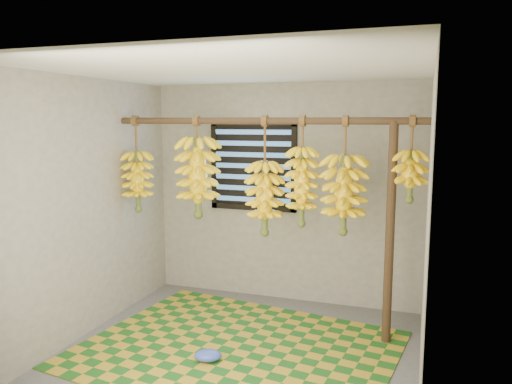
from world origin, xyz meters
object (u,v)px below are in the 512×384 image
at_px(support_post, 390,235).
at_px(plastic_bag, 208,356).
at_px(banana_bunch_e, 344,195).
at_px(banana_bunch_d, 302,186).
at_px(banana_bunch_a, 137,181).
at_px(banana_bunch_c, 265,198).
at_px(banana_bunch_f, 410,176).
at_px(woven_mat, 237,349).
at_px(banana_bunch_b, 198,177).

height_order(support_post, plastic_bag, support_post).
bearing_deg(banana_bunch_e, banana_bunch_d, 180.00).
height_order(banana_bunch_a, banana_bunch_c, same).
height_order(banana_bunch_c, banana_bunch_f, same).
xyz_separation_m(banana_bunch_d, banana_bunch_e, (0.39, 0.00, -0.06)).
distance_m(woven_mat, banana_bunch_f, 2.14).
bearing_deg(banana_bunch_b, banana_bunch_c, 0.00).
relative_size(plastic_bag, banana_bunch_d, 0.23).
relative_size(woven_mat, banana_bunch_f, 3.54).
distance_m(plastic_bag, banana_bunch_b, 1.71).
distance_m(banana_bunch_b, banana_bunch_e, 1.45).
relative_size(banana_bunch_c, banana_bunch_f, 1.52).
distance_m(plastic_bag, banana_bunch_c, 1.51).
relative_size(woven_mat, banana_bunch_b, 2.65).
distance_m(plastic_bag, banana_bunch_f, 2.30).
xyz_separation_m(support_post, banana_bunch_a, (-2.55, -0.00, 0.38)).
distance_m(plastic_bag, banana_bunch_e, 1.83).
distance_m(woven_mat, banana_bunch_b, 1.68).
height_order(support_post, banana_bunch_a, banana_bunch_a).
distance_m(support_post, banana_bunch_b, 1.91).
relative_size(plastic_bag, banana_bunch_c, 0.20).
height_order(support_post, banana_bunch_e, banana_bunch_e).
xyz_separation_m(plastic_bag, banana_bunch_c, (0.22, 0.87, 1.22)).
height_order(plastic_bag, banana_bunch_d, banana_bunch_d).
bearing_deg(woven_mat, banana_bunch_f, 22.84).
xyz_separation_m(support_post, banana_bunch_c, (-1.16, 0.00, 0.27)).
distance_m(banana_bunch_c, banana_bunch_f, 1.34).
bearing_deg(banana_bunch_c, banana_bunch_b, -180.00).
bearing_deg(support_post, banana_bunch_a, -180.00).
height_order(banana_bunch_d, banana_bunch_f, same).
distance_m(banana_bunch_c, banana_bunch_d, 0.38).
height_order(banana_bunch_a, banana_bunch_e, same).
xyz_separation_m(support_post, banana_bunch_e, (-0.41, 0.00, 0.34)).
bearing_deg(banana_bunch_e, plastic_bag, -137.97).
relative_size(woven_mat, banana_bunch_a, 2.67).
xyz_separation_m(plastic_bag, banana_bunch_e, (0.96, 0.87, 1.29)).
height_order(support_post, banana_bunch_b, banana_bunch_b).
bearing_deg(banana_bunch_a, banana_bunch_f, 0.00).
relative_size(plastic_bag, banana_bunch_e, 0.22).
bearing_deg(support_post, banana_bunch_e, 180.00).
distance_m(banana_bunch_b, banana_bunch_d, 1.06).
distance_m(banana_bunch_a, banana_bunch_d, 1.75).
bearing_deg(banana_bunch_d, banana_bunch_c, 180.00).
height_order(banana_bunch_b, banana_bunch_e, same).
xyz_separation_m(banana_bunch_a, banana_bunch_f, (2.70, 0.00, 0.15)).
relative_size(support_post, plastic_bag, 8.66).
xyz_separation_m(support_post, woven_mat, (-1.23, -0.58, -0.99)).
bearing_deg(banana_bunch_c, banana_bunch_f, 0.00).
distance_m(woven_mat, banana_bunch_d, 1.57).
relative_size(banana_bunch_b, banana_bunch_f, 1.34).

